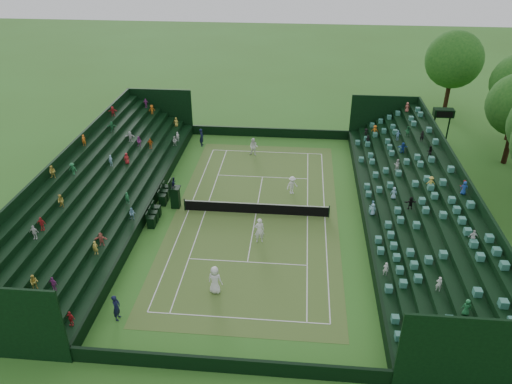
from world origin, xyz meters
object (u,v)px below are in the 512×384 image
umpire_chair (175,195)px  player_far_west (254,147)px  player_near_west (215,280)px  player_near_east (259,230)px  player_far_east (292,185)px  tennis_net (256,208)px

umpire_chair → player_far_west: 11.92m
player_near_west → player_far_west: player_near_west is taller
player_near_east → player_near_west: bearing=55.4°
player_far_west → player_far_east: (4.03, -7.48, -0.08)m
player_near_east → player_far_east: player_near_east is taller
umpire_chair → player_far_west: bearing=63.2°
player_far_west → player_far_east: bearing=-51.5°
tennis_net → umpire_chair: (-6.64, 0.45, 0.64)m
player_near_west → tennis_net: bearing=-84.6°
player_near_east → player_far_west: size_ratio=1.13×
player_near_east → player_far_east: bearing=-119.1°
umpire_chair → player_near_west: 11.27m
player_near_west → player_far_west: 20.75m
umpire_chair → player_far_west: size_ratio=1.54×
tennis_net → player_near_west: (-1.68, -9.67, 0.45)m
tennis_net → player_near_west: size_ratio=5.99×
player_far_west → player_near_east: bearing=-72.6°
umpire_chair → player_near_east: (7.25, -4.31, -0.17)m
player_near_west → player_far_west: bearing=-75.9°
player_far_west → umpire_chair: bearing=-106.6°
umpire_chair → player_near_east: 8.44m
player_far_west → tennis_net: bearing=-73.2°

